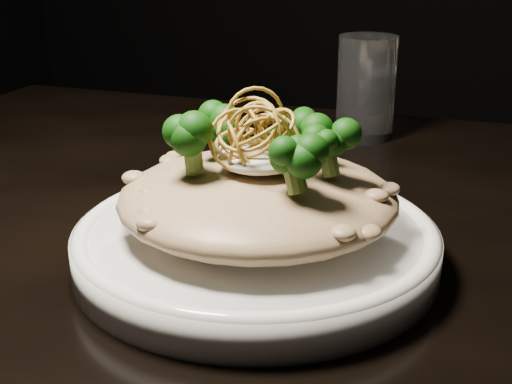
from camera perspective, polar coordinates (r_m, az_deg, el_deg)
table at (r=0.60m, az=4.90°, el=-10.83°), size 1.10×0.80×0.75m
plate at (r=0.51m, az=0.00°, el=-4.32°), size 0.26×0.26×0.03m
risotto at (r=0.50m, az=0.15°, el=-0.48°), size 0.20×0.20×0.04m
broccoli at (r=0.49m, az=0.72°, el=4.17°), size 0.12×0.12×0.04m
cheese at (r=0.49m, az=0.30°, el=2.76°), size 0.06×0.06×0.02m
shallots at (r=0.48m, az=0.03°, el=5.30°), size 0.05×0.05×0.03m
drinking_glass at (r=0.82m, az=8.80°, el=8.24°), size 0.07×0.07×0.12m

